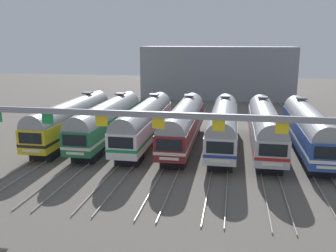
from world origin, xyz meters
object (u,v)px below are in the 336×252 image
(commuter_train_yellow, at_px, (72,118))
(commuter_train_green, at_px, (108,120))
(commuter_train_white, at_px, (145,121))
(commuter_train_stainless, at_px, (265,126))
(catenary_gantry, at_px, (158,125))
(commuter_train_maroon, at_px, (183,123))
(commuter_train_silver, at_px, (223,124))
(commuter_train_blue, at_px, (308,128))

(commuter_train_yellow, bearing_deg, commuter_train_green, 0.00)
(commuter_train_white, xyz_separation_m, commuter_train_stainless, (12.98, 0.00, 0.00))
(commuter_train_stainless, bearing_deg, commuter_train_white, 180.00)
(commuter_train_green, xyz_separation_m, catenary_gantry, (8.66, -13.50, 2.77))
(commuter_train_green, bearing_deg, commuter_train_stainless, 0.00)
(commuter_train_maroon, distance_m, commuter_train_stainless, 8.66)
(commuter_train_maroon, bearing_deg, commuter_train_silver, 0.00)
(commuter_train_yellow, bearing_deg, commuter_train_silver, 0.00)
(commuter_train_yellow, distance_m, commuter_train_maroon, 12.98)
(commuter_train_white, height_order, catenary_gantry, catenary_gantry)
(catenary_gantry, bearing_deg, commuter_train_white, 107.78)
(commuter_train_stainless, bearing_deg, catenary_gantry, -122.67)
(commuter_train_yellow, xyz_separation_m, commuter_train_green, (4.33, 0.00, 0.00))
(commuter_train_white, height_order, commuter_train_maroon, same)
(commuter_train_blue, bearing_deg, commuter_train_stainless, 180.00)
(catenary_gantry, bearing_deg, commuter_train_green, 122.67)
(commuter_train_green, height_order, commuter_train_blue, same)
(commuter_train_yellow, bearing_deg, commuter_train_stainless, 0.00)
(commuter_train_green, xyz_separation_m, commuter_train_blue, (21.64, 0.00, 0.00))
(commuter_train_maroon, distance_m, commuter_train_blue, 12.98)
(commuter_train_maroon, bearing_deg, commuter_train_yellow, 180.00)
(commuter_train_stainless, distance_m, commuter_train_blue, 4.33)
(commuter_train_blue, xyz_separation_m, catenary_gantry, (-12.98, -13.50, 2.77))
(commuter_train_blue, bearing_deg, commuter_train_yellow, 180.00)
(commuter_train_silver, height_order, catenary_gantry, catenary_gantry)
(commuter_train_white, bearing_deg, commuter_train_blue, 0.00)
(commuter_train_green, bearing_deg, commuter_train_maroon, 0.00)
(commuter_train_blue, relative_size, catenary_gantry, 0.58)
(commuter_train_yellow, xyz_separation_m, commuter_train_stainless, (21.64, 0.00, 0.00))
(commuter_train_yellow, xyz_separation_m, commuter_train_blue, (25.97, 0.00, 0.00))
(commuter_train_maroon, distance_m, commuter_train_silver, 4.33)
(commuter_train_stainless, distance_m, catenary_gantry, 16.27)
(commuter_train_yellow, relative_size, commuter_train_white, 1.00)
(commuter_train_green, relative_size, catenary_gantry, 0.58)
(commuter_train_maroon, relative_size, catenary_gantry, 0.58)
(commuter_train_white, bearing_deg, catenary_gantry, -72.22)
(commuter_train_blue, bearing_deg, catenary_gantry, -133.89)
(commuter_train_green, height_order, catenary_gantry, catenary_gantry)
(commuter_train_green, distance_m, commuter_train_stainless, 17.31)
(commuter_train_white, distance_m, commuter_train_silver, 8.66)
(commuter_train_stainless, bearing_deg, commuter_train_yellow, 180.00)
(commuter_train_yellow, xyz_separation_m, commuter_train_white, (8.66, 0.00, 0.00))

